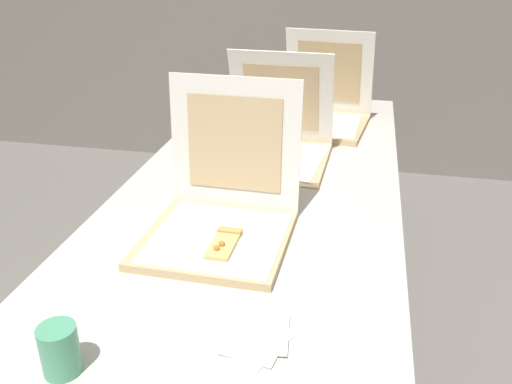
{
  "coord_description": "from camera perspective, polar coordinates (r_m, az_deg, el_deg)",
  "views": [
    {
      "loc": [
        0.31,
        -0.94,
        1.48
      ],
      "look_at": [
        0.02,
        0.45,
        0.8
      ],
      "focal_mm": 37.69,
      "sensor_mm": 36.0,
      "label": 1
    }
  ],
  "objects": [
    {
      "name": "pizza_box_back",
      "position": [
        2.32,
        6.93,
        8.31
      ],
      "size": [
        0.42,
        0.42,
        0.39
      ],
      "rotation": [
        0.0,
        0.0,
        -0.12
      ],
      "color": "tan",
      "rests_on": "table"
    },
    {
      "name": "table",
      "position": [
        1.76,
        0.48,
        -0.78
      ],
      "size": [
        0.88,
        2.24,
        0.74
      ],
      "color": "beige",
      "rests_on": "ground"
    },
    {
      "name": "cup_white_far",
      "position": [
        2.14,
        -3.98,
        6.39
      ],
      "size": [
        0.06,
        0.06,
        0.07
      ],
      "primitive_type": "cylinder",
      "color": "white",
      "rests_on": "table"
    },
    {
      "name": "cup_white_mid",
      "position": [
        1.8,
        -7.37,
        2.4
      ],
      "size": [
        0.06,
        0.06,
        0.07
      ],
      "primitive_type": "cylinder",
      "color": "white",
      "rests_on": "table"
    },
    {
      "name": "pizza_box_front",
      "position": [
        1.44,
        -3.75,
        -2.6
      ],
      "size": [
        0.39,
        0.41,
        0.4
      ],
      "rotation": [
        0.0,
        0.0,
        -0.03
      ],
      "color": "tan",
      "rests_on": "table"
    },
    {
      "name": "pizza_box_middle",
      "position": [
        1.94,
        2.08,
        4.96
      ],
      "size": [
        0.39,
        0.39,
        0.38
      ],
      "rotation": [
        0.0,
        0.0,
        -0.03
      ],
      "color": "tan",
      "rests_on": "table"
    },
    {
      "name": "cup_printed_front",
      "position": [
        1.09,
        -20.11,
        -15.45
      ],
      "size": [
        0.07,
        0.07,
        0.1
      ],
      "primitive_type": "cylinder",
      "color": "#4C9E75",
      "rests_on": "table"
    },
    {
      "name": "napkin_pile",
      "position": [
        1.12,
        -0.25,
        -15.09
      ],
      "size": [
        0.19,
        0.19,
        0.01
      ],
      "color": "white",
      "rests_on": "table"
    }
  ]
}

